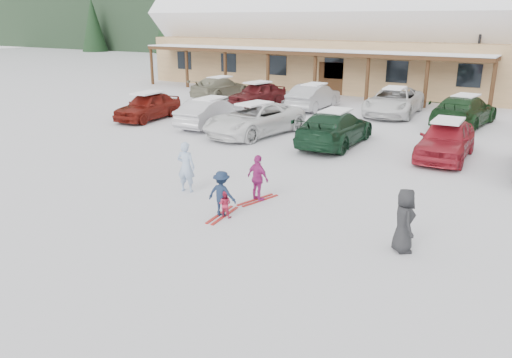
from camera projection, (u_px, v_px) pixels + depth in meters
The scene contains 22 objects.
ground at pixel (226, 224), 12.94m from camera, with size 160.00×160.00×0.00m, color white.
day_lodge at pixel (334, 34), 38.91m from camera, with size 29.12×12.50×10.38m.
lamp_post at pixel (480, 40), 30.72m from camera, with size 0.50×0.25×6.87m.
conifer_0 at pixel (180, 12), 48.46m from camera, with size 4.40×4.40×10.20m.
conifer_2 at pixel (218, 3), 59.84m from camera, with size 5.28×5.28×12.24m.
adult_skier at pixel (186, 167), 15.14m from camera, with size 0.57×0.38×1.57m, color #9EB7D9.
toddler_red at pixel (225, 204), 13.27m from camera, with size 0.36×0.28×0.75m, color #B52343.
child_navy at pixel (222, 194), 13.29m from camera, with size 0.81×0.47×1.25m, color #16243F.
skis_child_navy at pixel (222, 215), 13.48m from camera, with size 0.20×1.40×0.03m, color #AA1C18.
child_magenta at pixel (258, 178), 14.39m from camera, with size 0.81×0.34×1.38m, color #A62577.
skis_child_magenta at pixel (258, 200), 14.60m from camera, with size 0.20×1.40×0.03m, color #AA1C18.
bystander_dark at pixel (404, 220), 11.22m from camera, with size 0.73×0.48×1.50m, color black.
parked_car_0 at pixel (148, 106), 26.12m from camera, with size 1.67×4.15×1.42m, color maroon.
parked_car_1 at pixel (211, 112), 24.41m from camera, with size 1.48×4.23×1.39m, color silver.
parked_car_2 at pixel (254, 119), 22.66m from camera, with size 2.40×5.20×1.45m, color white.
parked_car_3 at pixel (335, 128), 20.80m from camera, with size 2.04×5.02×1.46m, color #13331F.
parked_car_4 at pixel (446, 139), 18.79m from camera, with size 1.74×4.33×1.48m, color #A6202D.
parked_car_7 at pixel (220, 87), 33.33m from camera, with size 1.94×4.76×1.38m, color gray.
parked_car_8 at pixel (258, 94), 30.44m from camera, with size 1.66×4.12×1.40m, color #591719.
parked_car_9 at pixel (314, 97), 29.08m from camera, with size 1.55×4.45×1.47m, color #A1A3A6.
parked_car_10 at pixel (394, 101), 27.35m from camera, with size 2.48×5.38×1.50m, color white.
parked_car_11 at pixel (464, 111), 24.57m from camera, with size 2.11×5.19×1.51m, color #173A1B.
Camera 1 is at (6.89, -9.81, 5.08)m, focal length 35.00 mm.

